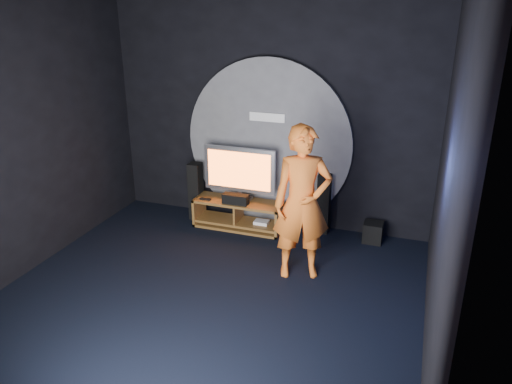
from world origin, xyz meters
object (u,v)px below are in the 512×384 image
tower_speaker_left (196,191)px  tower_speaker_right (324,203)px  subwoofer (373,232)px  player (302,203)px  media_console (239,216)px  tv (239,172)px

tower_speaker_left → tower_speaker_right: same height
subwoofer → player: size_ratio=0.15×
tower_speaker_left → tower_speaker_right: bearing=4.8°
tower_speaker_left → tower_speaker_right: size_ratio=1.00×
media_console → subwoofer: (2.05, 0.20, -0.04)m
player → media_console: bearing=119.0°
media_console → tower_speaker_left: 0.84m
tv → tower_speaker_right: 1.37m
media_console → tower_speaker_left: size_ratio=1.48×
tv → player: player is taller
tower_speaker_left → subwoofer: 2.85m
subwoofer → player: bearing=-122.4°
tower_speaker_right → subwoofer: size_ratio=3.11×
tower_speaker_left → tower_speaker_right: 2.07m
tv → tower_speaker_left: (-0.78, 0.05, -0.44)m
tower_speaker_right → subwoofer: tower_speaker_right is taller
tower_speaker_left → media_console: bearing=-8.5°
subwoofer → player: player is taller
tower_speaker_right → player: 1.44m
tv → tower_speaker_right: tv is taller
subwoofer → tv: bearing=-176.4°
tower_speaker_left → player: bearing=-29.7°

